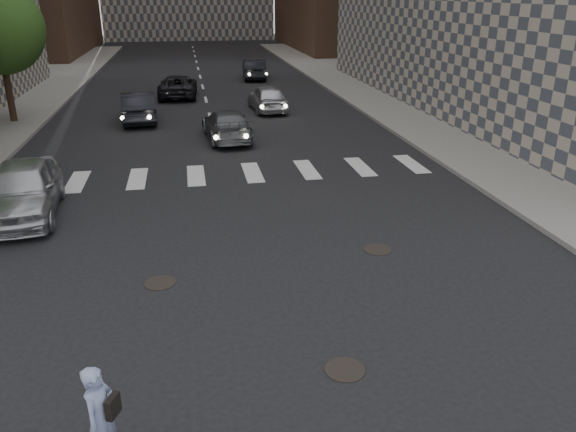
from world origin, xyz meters
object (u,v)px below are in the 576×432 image
object	(u,v)px
silver_sedan	(23,189)
traffic_car_e	(254,69)
traffic_car_a	(139,107)
traffic_car_c	(178,86)
skateboarder	(102,419)
traffic_car_d	(267,98)
traffic_car_b	(227,125)

from	to	relation	value
silver_sedan	traffic_car_e	bearing A→B (deg)	64.27
traffic_car_a	traffic_car_c	world-z (taller)	traffic_car_a
skateboarder	traffic_car_d	size ratio (longest dim) A/B	0.40
skateboarder	traffic_car_b	bearing A→B (deg)	104.01
skateboarder	traffic_car_a	distance (m)	22.47
silver_sedan	traffic_car_e	distance (m)	27.75
skateboarder	traffic_car_c	bearing A→B (deg)	111.74
silver_sedan	traffic_car_b	bearing A→B (deg)	46.12
silver_sedan	traffic_car_c	size ratio (longest dim) A/B	0.97
skateboarder	traffic_car_a	xyz separation A→B (m)	(-0.97, 22.45, -0.12)
traffic_car_c	traffic_car_e	size ratio (longest dim) A/B	1.06
skateboarder	traffic_car_b	size ratio (longest dim) A/B	0.37
traffic_car_b	traffic_car_d	xyz separation A→B (m)	(2.66, 6.00, 0.06)
traffic_car_a	traffic_car_d	size ratio (longest dim) A/B	1.08
traffic_car_e	traffic_car_b	bearing A→B (deg)	82.91
traffic_car_d	traffic_car_e	size ratio (longest dim) A/B	0.93
traffic_car_d	traffic_car_e	distance (m)	12.02
traffic_car_b	silver_sedan	bearing A→B (deg)	46.79
traffic_car_b	traffic_car_e	size ratio (longest dim) A/B	1.00
skateboarder	silver_sedan	world-z (taller)	skateboarder
silver_sedan	traffic_car_e	world-z (taller)	silver_sedan
traffic_car_d	traffic_car_e	world-z (taller)	traffic_car_e
skateboarder	traffic_car_e	xyz separation A→B (m)	(6.41, 36.00, -0.12)
skateboarder	traffic_car_b	world-z (taller)	skateboarder
silver_sedan	traffic_car_c	distance (m)	19.61
traffic_car_a	traffic_car_b	distance (m)	5.98
traffic_car_c	traffic_car_e	distance (m)	8.76
traffic_car_b	traffic_car_e	xyz separation A→B (m)	(3.40, 18.00, 0.09)
silver_sedan	traffic_car_a	size ratio (longest dim) A/B	1.03
silver_sedan	traffic_car_d	distance (m)	16.64
traffic_car_b	traffic_car_c	world-z (taller)	traffic_car_c
traffic_car_a	traffic_car_e	bearing A→B (deg)	-122.92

